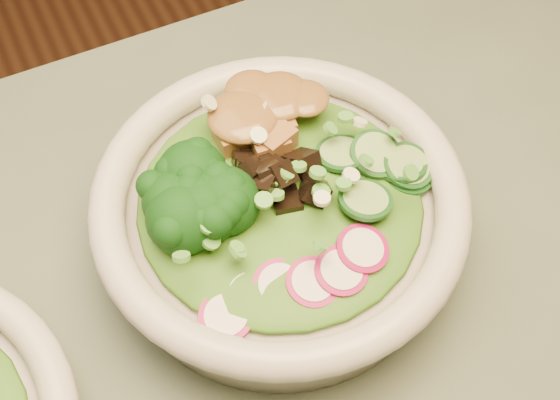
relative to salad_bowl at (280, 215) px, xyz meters
name	(u,v)px	position (x,y,z in m)	size (l,w,h in m)	color
salad_bowl	(280,215)	(0.00, 0.00, 0.00)	(0.26, 0.26, 0.07)	beige
lettuce_bed	(280,199)	(0.00, 0.00, 0.02)	(0.20, 0.20, 0.02)	#245F14
broccoli_florets	(191,208)	(-0.06, 0.01, 0.04)	(0.08, 0.07, 0.04)	black
radish_slices	(310,276)	(-0.01, -0.06, 0.02)	(0.11, 0.04, 0.02)	#920B49
cucumber_slices	(370,172)	(0.06, -0.01, 0.03)	(0.07, 0.07, 0.03)	#84AA5E
mushroom_heap	(276,174)	(0.00, 0.01, 0.03)	(0.07, 0.07, 0.04)	black
tofu_cubes	(261,121)	(0.01, 0.06, 0.03)	(0.09, 0.06, 0.03)	#966232
peanut_sauce	(260,110)	(0.01, 0.06, 0.04)	(0.07, 0.05, 0.02)	brown
scallion_garnish	(280,180)	(0.00, 0.00, 0.04)	(0.18, 0.18, 0.02)	#52A138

